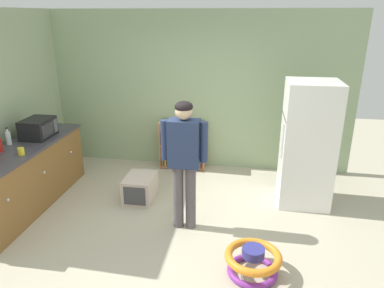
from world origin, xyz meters
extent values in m
plane|color=#B9B199|center=(0.00, 0.00, 0.00)|extent=(12.00, 12.00, 0.00)
cube|color=#98B186|center=(0.00, 2.33, 1.35)|extent=(5.20, 0.06, 2.70)
cube|color=#9CAE88|center=(-2.63, 0.80, 1.35)|extent=(0.06, 2.99, 2.70)
cube|color=brown|center=(-2.20, 0.38, 0.43)|extent=(0.60, 2.33, 0.86)
cube|color=#403D46|center=(-2.20, 0.38, 0.88)|extent=(0.64, 2.37, 0.04)
sphere|color=silver|center=(-1.89, -0.40, 0.56)|extent=(0.04, 0.04, 0.04)
sphere|color=silver|center=(-1.89, 0.38, 0.56)|extent=(0.04, 0.04, 0.04)
sphere|color=silver|center=(-1.89, 1.16, 0.56)|extent=(0.04, 0.04, 0.04)
cube|color=white|center=(1.69, 1.18, 0.89)|extent=(0.70, 0.68, 1.78)
cylinder|color=silver|center=(1.33, 1.01, 0.98)|extent=(0.02, 0.02, 0.50)
cube|color=#333333|center=(1.34, 1.18, 1.28)|extent=(0.01, 0.67, 0.01)
cube|color=#B0754D|center=(-0.66, 2.11, 0.42)|extent=(0.02, 0.28, 0.85)
cube|color=#B0754D|center=(0.12, 2.11, 0.42)|extent=(0.02, 0.28, 0.85)
cube|color=#B67952|center=(-0.27, 2.24, 0.42)|extent=(0.80, 0.02, 0.85)
cube|color=#B0754D|center=(-0.27, 2.11, 0.03)|extent=(0.76, 0.24, 0.02)
cube|color=#B0754D|center=(-0.27, 2.11, 0.43)|extent=(0.76, 0.24, 0.02)
cube|color=#75684C|center=(-0.62, 2.08, 0.15)|extent=(0.03, 0.17, 0.21)
cube|color=#25599E|center=(-0.62, 2.08, 0.57)|extent=(0.03, 0.17, 0.24)
cube|color=gold|center=(-0.57, 2.08, 0.14)|extent=(0.02, 0.17, 0.20)
cube|color=#8A3D96|center=(-0.57, 2.08, 0.56)|extent=(0.03, 0.17, 0.23)
cube|color=brown|center=(-0.49, 2.08, 0.16)|extent=(0.03, 0.17, 0.23)
cube|color=#893E8D|center=(-0.51, 2.08, 0.54)|extent=(0.02, 0.17, 0.19)
cube|color=beige|center=(-0.46, 2.08, 0.13)|extent=(0.03, 0.17, 0.18)
cube|color=orange|center=(-0.47, 2.08, 0.55)|extent=(0.03, 0.17, 0.20)
cube|color=#2F8846|center=(-0.38, 2.08, 0.15)|extent=(0.02, 0.17, 0.22)
cube|color=#433739|center=(-0.41, 2.08, 0.55)|extent=(0.02, 0.17, 0.20)
cube|color=#7D6547|center=(-0.38, 2.08, 0.12)|extent=(0.02, 0.17, 0.16)
cube|color=olive|center=(-0.29, 2.08, 0.53)|extent=(0.02, 0.17, 0.17)
cube|color=brown|center=(-0.26, 2.08, 0.17)|extent=(0.03, 0.17, 0.26)
cube|color=red|center=(-0.28, 2.08, 0.55)|extent=(0.03, 0.17, 0.21)
cube|color=#27844E|center=(-0.17, 2.08, 0.14)|extent=(0.03, 0.17, 0.21)
cylinder|color=#564E55|center=(0.03, 0.24, 0.43)|extent=(0.13, 0.13, 0.86)
cylinder|color=#564E55|center=(0.19, 0.24, 0.43)|extent=(0.13, 0.13, 0.86)
cube|color=navy|center=(0.11, 0.24, 1.15)|extent=(0.38, 0.22, 0.59)
cylinder|color=navy|center=(-0.13, 0.24, 1.18)|extent=(0.09, 0.09, 0.50)
cylinder|color=navy|center=(0.35, 0.24, 1.18)|extent=(0.09, 0.09, 0.50)
sphere|color=#D4B189|center=(0.11, 0.24, 1.55)|extent=(0.21, 0.21, 0.21)
ellipsoid|color=black|center=(0.11, 0.24, 1.60)|extent=(0.22, 0.22, 0.13)
torus|color=purple|center=(0.98, -0.54, 0.04)|extent=(0.54, 0.54, 0.07)
torus|color=orange|center=(0.98, -0.54, 0.22)|extent=(0.60, 0.60, 0.08)
cylinder|color=navy|center=(0.98, -0.54, 0.27)|extent=(0.23, 0.23, 0.10)
cylinder|color=silver|center=(1.20, -0.54, 0.13)|extent=(0.02, 0.02, 0.18)
cylinder|color=silver|center=(0.87, -0.35, 0.13)|extent=(0.02, 0.02, 0.18)
cylinder|color=silver|center=(0.87, -0.73, 0.13)|extent=(0.02, 0.02, 0.18)
cube|color=beige|center=(-0.68, 0.87, 0.18)|extent=(0.42, 0.54, 0.36)
cube|color=#424247|center=(-0.68, 0.60, 0.18)|extent=(0.32, 0.01, 0.27)
cube|color=black|center=(-2.18, 0.85, 1.04)|extent=(0.36, 0.48, 0.28)
cube|color=#2D2D33|center=(-2.00, 0.80, 1.04)|extent=(0.01, 0.31, 0.20)
cube|color=#515156|center=(-2.00, 1.01, 1.04)|extent=(0.01, 0.10, 0.20)
cylinder|color=silver|center=(-2.42, 0.49, 0.99)|extent=(0.07, 0.07, 0.18)
cylinder|color=silver|center=(-2.42, 0.49, 1.10)|extent=(0.03, 0.03, 0.05)
cylinder|color=black|center=(-2.42, 0.49, 1.14)|extent=(0.04, 0.03, 0.02)
cylinder|color=yellow|center=(-2.02, 0.17, 0.95)|extent=(0.08, 0.08, 0.09)
camera|label=1|loc=(0.84, -3.70, 2.61)|focal=33.30mm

